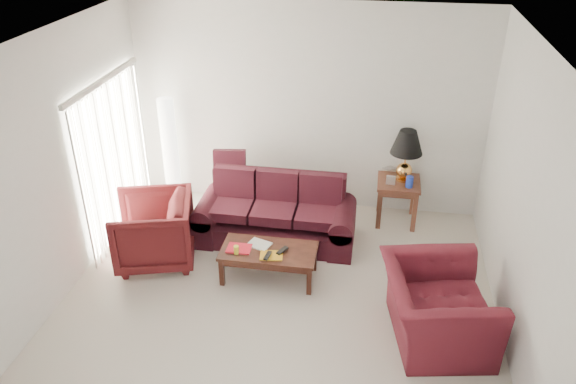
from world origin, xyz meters
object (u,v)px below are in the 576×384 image
object	(u,v)px
coffee_table	(269,263)
armchair_right	(436,307)
floor_lamp	(170,151)
armchair_left	(154,231)
sofa	(275,212)
end_table	(397,201)

from	to	relation	value
coffee_table	armchair_right	bearing A→B (deg)	2.11
floor_lamp	armchair_left	world-z (taller)	floor_lamp
sofa	floor_lamp	size ratio (longest dim) A/B	1.29
sofa	armchair_right	bearing A→B (deg)	-38.58
armchair_left	coffee_table	bearing A→B (deg)	69.11
floor_lamp	armchair_left	xyz separation A→B (m)	(0.30, -1.54, -0.39)
armchair_left	floor_lamp	bearing A→B (deg)	174.93
floor_lamp	armchair_right	size ratio (longest dim) A/B	1.36
sofa	coffee_table	size ratio (longest dim) A/B	1.84
floor_lamp	armchair_left	bearing A→B (deg)	-78.94
end_table	coffee_table	size ratio (longest dim) A/B	0.55
sofa	armchair_right	xyz separation A→B (m)	(2.02, -1.58, -0.04)
end_table	coffee_table	xyz separation A→B (m)	(-1.54, -1.62, -0.12)
end_table	armchair_left	xyz separation A→B (m)	(-3.05, -1.49, 0.12)
end_table	floor_lamp	xyz separation A→B (m)	(-3.36, 0.05, 0.51)
end_table	coffee_table	bearing A→B (deg)	-133.63
sofa	coffee_table	world-z (taller)	sofa
armchair_left	coffee_table	distance (m)	1.53
armchair_left	coffee_table	xyz separation A→B (m)	(1.51, -0.13, -0.24)
floor_lamp	armchair_left	size ratio (longest dim) A/B	1.71
sofa	armchair_left	distance (m)	1.60
floor_lamp	armchair_right	distance (m)	4.48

